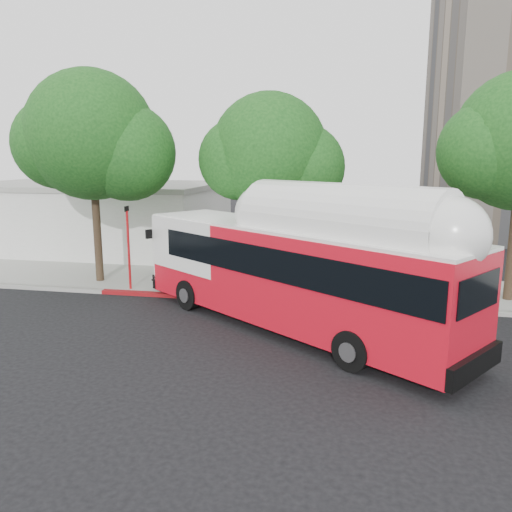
# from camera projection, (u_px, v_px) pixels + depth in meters

# --- Properties ---
(ground) EXTENTS (120.00, 120.00, 0.00)m
(ground) POSITION_uv_depth(u_px,v_px,m) (267.00, 336.00, 16.63)
(ground) COLOR black
(ground) RESTS_ON ground
(sidewalk) EXTENTS (60.00, 5.00, 0.15)m
(sidewalk) POSITION_uv_depth(u_px,v_px,m) (292.00, 286.00, 22.87)
(sidewalk) COLOR gray
(sidewalk) RESTS_ON ground
(curb_strip) EXTENTS (60.00, 0.30, 0.15)m
(curb_strip) POSITION_uv_depth(u_px,v_px,m) (284.00, 302.00, 20.37)
(curb_strip) COLOR gray
(curb_strip) RESTS_ON ground
(red_curb_segment) EXTENTS (10.00, 0.32, 0.16)m
(red_curb_segment) POSITION_uv_depth(u_px,v_px,m) (213.00, 297.00, 20.94)
(red_curb_segment) COLOR maroon
(red_curb_segment) RESTS_ON ground
(street_tree_left) EXTENTS (6.67, 5.80, 9.74)m
(street_tree_left) POSITION_uv_depth(u_px,v_px,m) (102.00, 141.00, 22.33)
(street_tree_left) COLOR #2D2116
(street_tree_left) RESTS_ON ground
(street_tree_mid) EXTENTS (5.75, 5.00, 8.62)m
(street_tree_mid) POSITION_uv_depth(u_px,v_px,m) (279.00, 156.00, 21.43)
(street_tree_mid) COLOR #2D2116
(street_tree_mid) RESTS_ON ground
(low_commercial_bldg) EXTENTS (16.20, 10.20, 4.25)m
(low_commercial_bldg) POSITION_uv_depth(u_px,v_px,m) (92.00, 216.00, 32.36)
(low_commercial_bldg) COLOR silver
(low_commercial_bldg) RESTS_ON ground
(transit_bus) EXTENTS (12.62, 10.07, 4.10)m
(transit_bus) POSITION_uv_depth(u_px,v_px,m) (291.00, 275.00, 17.00)
(transit_bus) COLOR red
(transit_bus) RESTS_ON ground
(signal_pole) EXTENTS (0.11, 0.36, 3.81)m
(signal_pole) POSITION_uv_depth(u_px,v_px,m) (129.00, 249.00, 21.71)
(signal_pole) COLOR red
(signal_pole) RESTS_ON ground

